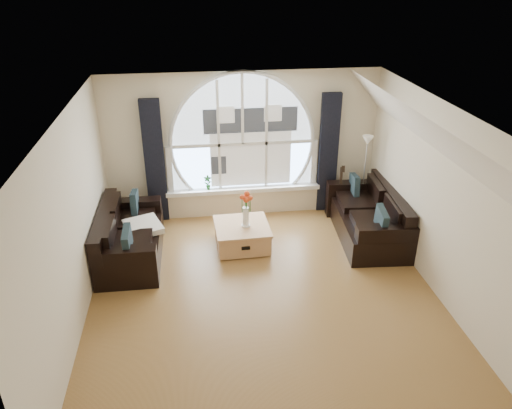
# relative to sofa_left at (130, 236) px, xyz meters

# --- Properties ---
(ground) EXTENTS (5.00, 5.50, 0.01)m
(ground) POSITION_rel_sofa_left_xyz_m (2.00, -1.34, -0.40)
(ground) COLOR brown
(ground) RESTS_ON ground
(ceiling) EXTENTS (5.00, 5.50, 0.01)m
(ceiling) POSITION_rel_sofa_left_xyz_m (2.00, -1.34, 2.30)
(ceiling) COLOR silver
(ceiling) RESTS_ON ground
(wall_back) EXTENTS (5.00, 0.01, 2.70)m
(wall_back) POSITION_rel_sofa_left_xyz_m (2.00, 1.41, 0.95)
(wall_back) COLOR beige
(wall_back) RESTS_ON ground
(wall_front) EXTENTS (5.00, 0.01, 2.70)m
(wall_front) POSITION_rel_sofa_left_xyz_m (2.00, -4.09, 0.95)
(wall_front) COLOR beige
(wall_front) RESTS_ON ground
(wall_left) EXTENTS (0.01, 5.50, 2.70)m
(wall_left) POSITION_rel_sofa_left_xyz_m (-0.50, -1.34, 0.95)
(wall_left) COLOR beige
(wall_left) RESTS_ON ground
(wall_right) EXTENTS (0.01, 5.50, 2.70)m
(wall_right) POSITION_rel_sofa_left_xyz_m (4.50, -1.34, 0.95)
(wall_right) COLOR beige
(wall_right) RESTS_ON ground
(attic_slope) EXTENTS (0.92, 5.50, 0.72)m
(attic_slope) POSITION_rel_sofa_left_xyz_m (4.20, -1.34, 1.95)
(attic_slope) COLOR silver
(attic_slope) RESTS_ON ground
(arched_window) EXTENTS (2.60, 0.06, 2.15)m
(arched_window) POSITION_rel_sofa_left_xyz_m (2.00, 1.38, 1.23)
(arched_window) COLOR silver
(arched_window) RESTS_ON wall_back
(window_sill) EXTENTS (2.90, 0.22, 0.08)m
(window_sill) POSITION_rel_sofa_left_xyz_m (2.00, 1.31, 0.11)
(window_sill) COLOR white
(window_sill) RESTS_ON wall_back
(window_frame) EXTENTS (2.76, 0.08, 2.15)m
(window_frame) POSITION_rel_sofa_left_xyz_m (2.00, 1.35, 1.23)
(window_frame) COLOR white
(window_frame) RESTS_ON wall_back
(neighbor_house) EXTENTS (1.70, 0.02, 1.50)m
(neighbor_house) POSITION_rel_sofa_left_xyz_m (2.15, 1.36, 1.10)
(neighbor_house) COLOR silver
(neighbor_house) RESTS_ON wall_back
(curtain_left) EXTENTS (0.35, 0.12, 2.30)m
(curtain_left) POSITION_rel_sofa_left_xyz_m (0.40, 1.29, 0.75)
(curtain_left) COLOR black
(curtain_left) RESTS_ON ground
(curtain_right) EXTENTS (0.35, 0.12, 2.30)m
(curtain_right) POSITION_rel_sofa_left_xyz_m (3.60, 1.29, 0.75)
(curtain_right) COLOR black
(curtain_right) RESTS_ON ground
(sofa_left) EXTENTS (0.97, 1.90, 0.84)m
(sofa_left) POSITION_rel_sofa_left_xyz_m (0.00, 0.00, 0.00)
(sofa_left) COLOR black
(sofa_left) RESTS_ON ground
(sofa_right) EXTENTS (1.13, 2.04, 0.87)m
(sofa_right) POSITION_rel_sofa_left_xyz_m (4.05, 0.12, 0.00)
(sofa_right) COLOR black
(sofa_right) RESTS_ON ground
(coffee_chest) EXTENTS (0.93, 0.93, 0.44)m
(coffee_chest) POSITION_rel_sofa_left_xyz_m (1.83, 0.10, -0.18)
(coffee_chest) COLOR tan
(coffee_chest) RESTS_ON ground
(throw_blanket) EXTENTS (0.71, 0.71, 0.10)m
(throw_blanket) POSITION_rel_sofa_left_xyz_m (0.21, 0.10, 0.10)
(throw_blanket) COLOR silver
(throw_blanket) RESTS_ON sofa_left
(vase_flowers) EXTENTS (0.24, 0.24, 0.70)m
(vase_flowers) POSITION_rel_sofa_left_xyz_m (1.89, 0.06, 0.39)
(vase_flowers) COLOR white
(vase_flowers) RESTS_ON coffee_chest
(floor_lamp) EXTENTS (0.24, 0.24, 1.60)m
(floor_lamp) POSITION_rel_sofa_left_xyz_m (4.19, 0.89, 0.40)
(floor_lamp) COLOR #B2B2B2
(floor_lamp) RESTS_ON ground
(guitar) EXTENTS (0.39, 0.29, 1.06)m
(guitar) POSITION_rel_sofa_left_xyz_m (3.78, 0.99, 0.13)
(guitar) COLOR #975726
(guitar) RESTS_ON ground
(potted_plant) EXTENTS (0.15, 0.10, 0.28)m
(potted_plant) POSITION_rel_sofa_left_xyz_m (1.33, 1.31, 0.29)
(potted_plant) COLOR #1E6023
(potted_plant) RESTS_ON window_sill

